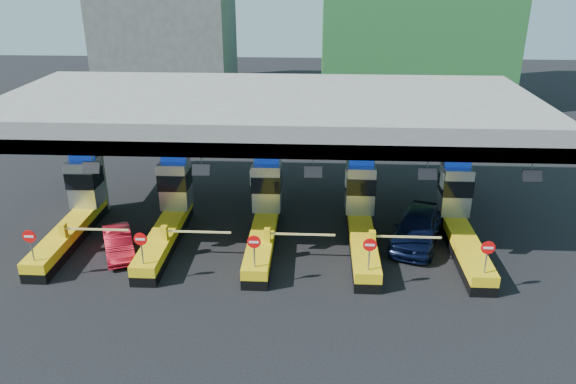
{
  "coord_description": "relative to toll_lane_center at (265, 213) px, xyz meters",
  "views": [
    {
      "loc": [
        2.63,
        -26.16,
        13.52
      ],
      "look_at": [
        1.23,
        0.0,
        2.71
      ],
      "focal_mm": 35.0,
      "sensor_mm": 36.0,
      "label": 1
    }
  ],
  "objects": [
    {
      "name": "red_car",
      "position": [
        -7.08,
        -2.25,
        -0.78
      ],
      "size": [
        2.7,
        3.94,
        1.23
      ],
      "primitive_type": "imported",
      "rotation": [
        0.0,
        0.0,
        0.42
      ],
      "color": "#A00C19",
      "rests_on": "ground"
    },
    {
      "name": "toll_lane_center",
      "position": [
        0.0,
        0.0,
        0.0
      ],
      "size": [
        4.43,
        8.0,
        4.16
      ],
      "color": "black",
      "rests_on": "ground"
    },
    {
      "name": "van",
      "position": [
        7.9,
        -0.3,
        -0.48
      ],
      "size": [
        3.81,
        5.78,
        1.83
      ],
      "primitive_type": "imported",
      "rotation": [
        0.0,
        0.0,
        -0.34
      ],
      "color": "black",
      "rests_on": "ground"
    },
    {
      "name": "toll_canopy",
      "position": [
        -0.0,
        2.59,
        4.74
      ],
      "size": [
        28.0,
        12.09,
        7.0
      ],
      "color": "slate",
      "rests_on": "ground"
    },
    {
      "name": "toll_lane_right",
      "position": [
        5.0,
        0.0,
        0.0
      ],
      "size": [
        4.43,
        8.0,
        4.16
      ],
      "color": "black",
      "rests_on": "ground"
    },
    {
      "name": "bg_building_concrete",
      "position": [
        -14.0,
        35.72,
        7.6
      ],
      "size": [
        14.0,
        10.0,
        18.0
      ],
      "primitive_type": "cube",
      "color": "#4C4C49",
      "rests_on": "ground"
    },
    {
      "name": "ground",
      "position": [
        -0.0,
        -0.28,
        -1.4
      ],
      "size": [
        120.0,
        120.0,
        0.0
      ],
      "primitive_type": "plane",
      "color": "black",
      "rests_on": "ground"
    },
    {
      "name": "toll_lane_far_left",
      "position": [
        -10.0,
        0.0,
        0.0
      ],
      "size": [
        4.43,
        8.0,
        4.16
      ],
      "color": "black",
      "rests_on": "ground"
    },
    {
      "name": "toll_lane_left",
      "position": [
        -5.0,
        0.0,
        0.0
      ],
      "size": [
        4.43,
        8.0,
        4.16
      ],
      "color": "black",
      "rests_on": "ground"
    },
    {
      "name": "toll_lane_far_right",
      "position": [
        10.0,
        0.0,
        0.0
      ],
      "size": [
        4.43,
        8.0,
        4.16
      ],
      "color": "black",
      "rests_on": "ground"
    }
  ]
}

